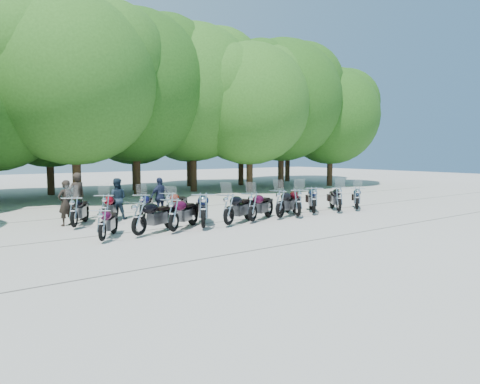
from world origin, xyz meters
TOP-DOWN VIEW (x-y plane):
  - ground at (0.00, 0.00)m, footprint 90.00×90.00m
  - tree_3 at (-3.57, 11.24)m, footprint 8.70×8.70m
  - tree_4 at (0.54, 13.09)m, footprint 9.13×9.13m
  - tree_5 at (4.61, 13.20)m, footprint 9.04×9.04m
  - tree_6 at (7.55, 10.82)m, footprint 8.00×8.00m
  - tree_7 at (11.20, 11.78)m, footprint 8.79×8.79m
  - tree_8 at (15.83, 11.20)m, footprint 7.53×7.53m
  - tree_11 at (-3.76, 16.43)m, footprint 7.56×7.56m
  - tree_12 at (1.80, 16.47)m, footprint 7.88×7.88m
  - tree_13 at (6.69, 17.47)m, footprint 8.31×8.31m
  - tree_14 at (10.68, 16.09)m, footprint 8.02×8.02m
  - tree_15 at (16.61, 17.02)m, footprint 9.67×9.67m
  - motorcycle_0 at (-5.83, 0.35)m, footprint 1.61×2.05m
  - motorcycle_1 at (-4.64, 0.46)m, footprint 2.38×1.67m
  - motorcycle_2 at (-3.46, 0.42)m, footprint 2.27×2.02m
  - motorcycle_3 at (-2.35, 0.40)m, footprint 2.00×2.60m
  - motorcycle_4 at (-1.30, 0.39)m, footprint 2.45×1.77m
  - motorcycle_5 at (-0.12, 0.53)m, footprint 2.36×1.76m
  - motorcycle_6 at (1.30, 0.59)m, footprint 2.45×1.63m
  - motorcycle_7 at (2.10, 0.43)m, footprint 1.77×2.45m
  - motorcycle_8 at (3.26, 0.67)m, footprint 2.14×2.28m
  - motorcycle_9 at (4.54, 0.41)m, footprint 2.00×2.27m
  - motorcycle_10 at (5.73, 0.37)m, footprint 2.09×1.90m
  - motorcycle_11 at (-5.88, 3.16)m, footprint 1.70×2.34m
  - motorcycle_12 at (-4.71, 3.37)m, footprint 1.78×2.31m
  - motorcycle_13 at (-3.31, 3.28)m, footprint 1.76×2.16m
  - motorcycle_14 at (-2.21, 3.20)m, footprint 2.07×1.93m
  - rider_0 at (-5.91, 4.09)m, footprint 0.71×0.60m
  - rider_1 at (-3.92, 4.41)m, footprint 0.98×0.88m
  - rider_2 at (-2.15, 4.17)m, footprint 1.00×0.55m
  - rider_3 at (-5.27, 5.02)m, footprint 0.79×0.64m

SIDE VIEW (x-z plane):
  - ground at x=0.00m, z-range 0.00..0.00m
  - motorcycle_0 at x=-5.83m, z-range 0.00..1.15m
  - motorcycle_13 at x=-3.31m, z-range 0.00..1.22m
  - motorcycle_14 at x=-2.21m, z-range 0.00..1.23m
  - motorcycle_10 at x=5.73m, z-range 0.00..1.23m
  - motorcycle_12 at x=-4.71m, z-range 0.00..1.29m
  - motorcycle_11 at x=-5.88m, z-range 0.00..1.29m
  - motorcycle_1 at x=-4.64m, z-range 0.00..1.31m
  - motorcycle_5 at x=-0.12m, z-range 0.00..1.31m
  - motorcycle_9 at x=4.54m, z-range 0.00..1.32m
  - motorcycle_2 at x=-3.46m, z-range 0.00..1.32m
  - motorcycle_6 at x=1.30m, z-range 0.00..1.34m
  - motorcycle_4 at x=-1.30m, z-range 0.00..1.35m
  - motorcycle_7 at x=2.10m, z-range 0.00..1.35m
  - motorcycle_8 at x=3.26m, z-range 0.00..1.35m
  - motorcycle_3 at x=-2.35m, z-range 0.00..1.45m
  - rider_2 at x=-2.15m, z-range 0.00..1.62m
  - rider_1 at x=-3.92m, z-range 0.00..1.64m
  - rider_0 at x=-5.91m, z-range 0.00..1.66m
  - rider_3 at x=-5.27m, z-range 0.00..1.88m
  - tree_8 at x=15.83m, z-range 0.85..10.10m
  - tree_11 at x=-3.76m, z-range 0.85..10.14m
  - tree_12 at x=1.80m, z-range 0.89..10.56m
  - tree_6 at x=7.55m, z-range 0.90..10.72m
  - tree_14 at x=10.68m, z-range 0.91..10.75m
  - tree_13 at x=6.69m, z-range 0.94..11.14m
  - tree_3 at x=-3.57m, z-range 0.98..11.66m
  - tree_7 at x=11.20m, z-range 0.99..11.79m
  - tree_5 at x=4.61m, z-range 1.02..12.12m
  - tree_4 at x=0.54m, z-range 1.03..12.24m
  - tree_15 at x=16.61m, z-range 1.09..12.96m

